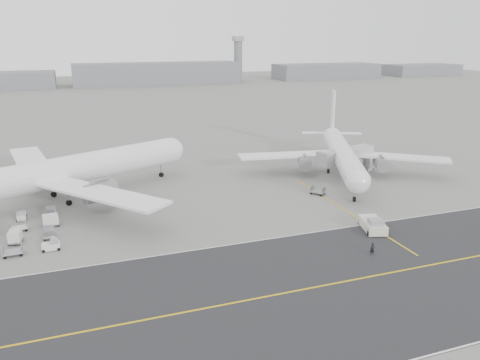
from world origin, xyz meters
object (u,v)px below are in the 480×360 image
object	(u,v)px
airliner_a	(60,172)
pushback_tug	(373,225)
airliner_b	(342,153)
jet_bridge	(347,156)
ground_crew_a	(372,249)
control_tower	(238,58)

from	to	relation	value
airliner_a	pushback_tug	size ratio (longest dim) A/B	6.44
airliner_b	pushback_tug	bearing A→B (deg)	-88.75
airliner_b	jet_bridge	xyz separation A→B (m)	(0.44, -1.40, -0.42)
ground_crew_a	airliner_a	bearing A→B (deg)	152.96
pushback_tug	airliner_a	bearing A→B (deg)	162.19
pushback_tug	jet_bridge	xyz separation A→B (m)	(13.26, 29.82, 3.48)
airliner_b	jet_bridge	world-z (taller)	airliner_b
pushback_tug	control_tower	bearing A→B (deg)	91.43
control_tower	jet_bridge	distance (m)	246.88
jet_bridge	ground_crew_a	distance (m)	42.27
control_tower	ground_crew_a	bearing A→B (deg)	-105.36
airliner_a	pushback_tug	bearing A→B (deg)	-148.77
airliner_a	control_tower	bearing A→B (deg)	-51.55
jet_bridge	airliner_a	bearing A→B (deg)	160.29
control_tower	ground_crew_a	size ratio (longest dim) A/B	15.95
jet_bridge	airliner_b	bearing A→B (deg)	90.43
jet_bridge	ground_crew_a	world-z (taller)	jet_bridge
airliner_b	ground_crew_a	xyz separation A→B (m)	(-18.35, -39.11, -3.91)
jet_bridge	ground_crew_a	xyz separation A→B (m)	(-18.79, -37.70, -3.50)
control_tower	pushback_tug	distance (m)	279.17
airliner_a	pushback_tug	world-z (taller)	airliner_a
control_tower	airliner_a	xyz separation A→B (m)	(-119.27, -236.96, -10.44)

